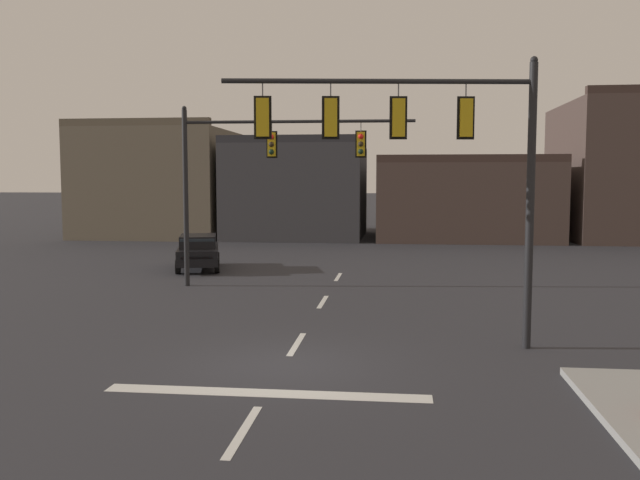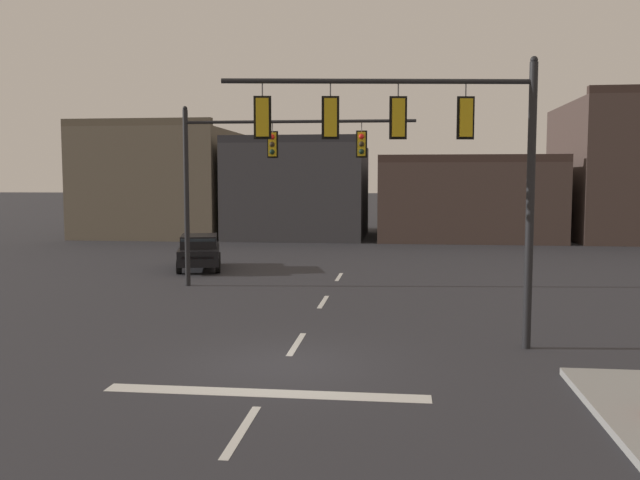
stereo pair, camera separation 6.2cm
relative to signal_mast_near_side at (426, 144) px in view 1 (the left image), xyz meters
name	(u,v)px [view 1 (the left image)]	position (x,y,z in m)	size (l,w,h in m)	color
ground_plane	(284,365)	(-3.16, -1.91, -5.00)	(400.00, 400.00, 0.00)	#2B2B30
stop_bar_paint	(266,393)	(-3.16, -3.91, -4.99)	(6.40, 0.50, 0.01)	silver
lane_centreline	(297,344)	(-3.16, 0.09, -4.99)	(0.16, 26.40, 0.01)	silver
signal_mast_near_side	(426,144)	(0.00, 0.00, 0.00)	(7.47, 1.16, 7.08)	black
signal_mast_far_side	(252,164)	(-6.22, 9.07, -0.24)	(8.92, 0.45, 6.97)	black
car_lot_nearside	(198,251)	(-9.81, 13.79, -4.14)	(2.87, 4.71, 1.61)	black
building_row	(517,183)	(7.78, 33.25, -1.05)	(60.87, 13.55, 9.96)	#665B4C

